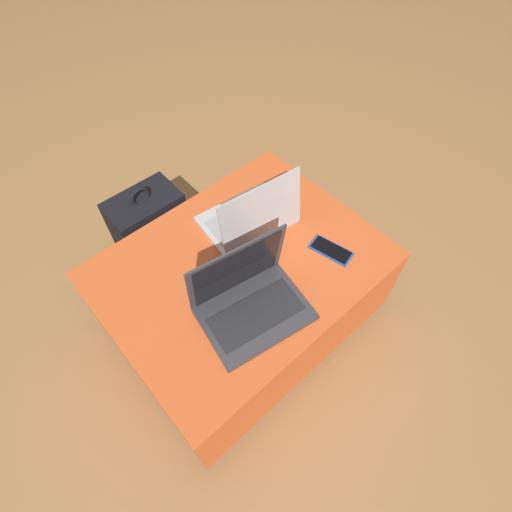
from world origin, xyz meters
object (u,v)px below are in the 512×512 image
laptop_near (249,299)px  laptop_far (251,217)px  backpack (151,231)px  cell_phone (331,250)px

laptop_near → laptop_far: size_ratio=1.06×
backpack → cell_phone: bearing=119.1°
laptop_far → cell_phone: size_ratio=2.16×
laptop_far → cell_phone: (0.14, -0.28, -0.05)m
laptop_near → cell_phone: size_ratio=2.28×
laptop_near → backpack: (-0.00, 0.66, -0.27)m
laptop_near → cell_phone: (0.37, -0.03, -0.05)m
cell_phone → laptop_near: bearing=162.4°
cell_phone → backpack: 0.81m
laptop_far → cell_phone: bearing=123.4°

